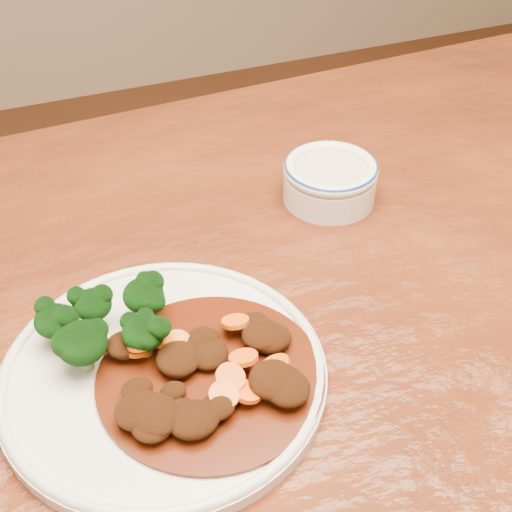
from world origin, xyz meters
name	(u,v)px	position (x,y,z in m)	size (l,w,h in m)	color
dining_table	(323,352)	(0.00, 0.00, 0.67)	(1.54, 0.97, 0.75)	#602911
dinner_plate	(163,373)	(-0.18, -0.04, 0.76)	(0.29, 0.29, 0.02)	silver
broccoli_florets	(104,323)	(-0.22, 0.00, 0.79)	(0.12, 0.09, 0.05)	olive
mince_stew	(207,377)	(-0.15, -0.07, 0.77)	(0.20, 0.20, 0.03)	#4D1908
dip_bowl	(330,179)	(0.07, 0.15, 0.78)	(0.11, 0.11, 0.05)	white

